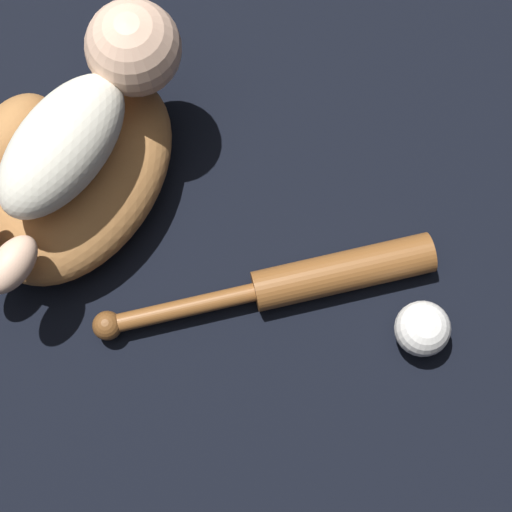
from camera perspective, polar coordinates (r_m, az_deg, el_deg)
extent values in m
plane|color=black|center=(1.17, -13.43, 4.14)|extent=(6.00, 6.00, 0.00)
ellipsoid|color=#A8703D|center=(1.11, -11.67, 5.17)|extent=(0.34, 0.25, 0.11)
ellipsoid|color=#A8703D|center=(1.14, -15.64, 7.30)|extent=(0.15, 0.11, 0.11)
ellipsoid|color=silver|center=(1.01, -12.81, 7.18)|extent=(0.22, 0.15, 0.10)
sphere|color=beige|center=(1.04, -8.18, 13.57)|extent=(0.11, 0.11, 0.11)
ellipsoid|color=beige|center=(1.01, -15.98, -0.56)|extent=(0.09, 0.06, 0.04)
cylinder|color=brown|center=(1.08, 5.83, -1.06)|extent=(0.17, 0.22, 0.05)
cylinder|color=brown|center=(1.07, -5.00, -3.52)|extent=(0.12, 0.17, 0.02)
sphere|color=brown|center=(1.08, -9.89, -4.60)|extent=(0.04, 0.04, 0.04)
sphere|color=white|center=(1.07, 11.04, -4.78)|extent=(0.07, 0.07, 0.07)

